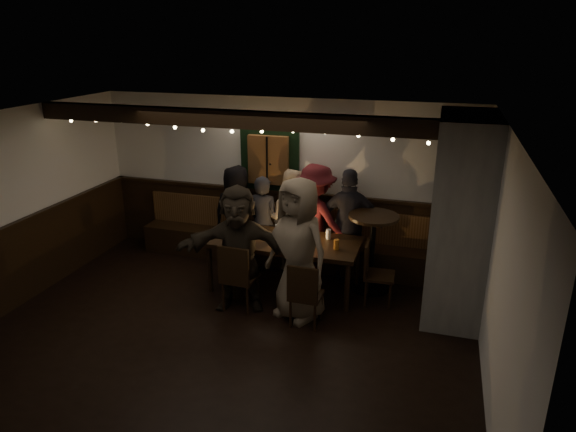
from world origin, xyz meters
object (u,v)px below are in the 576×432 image
(high_top, at_px, (372,243))
(person_g, at_px, (298,250))
(person_b, at_px, (263,222))
(person_e, at_px, (349,224))
(chair_near_left, at_px, (237,274))
(chair_near_right, at_px, (304,292))
(person_c, at_px, (291,219))
(person_d, at_px, (315,220))
(person_a, at_px, (237,215))
(person_f, at_px, (238,248))
(dining_table, at_px, (284,244))
(chair_end, at_px, (373,269))

(high_top, xyz_separation_m, person_g, (-0.80, -1.04, 0.23))
(person_b, height_order, person_e, person_e)
(chair_near_left, bearing_deg, person_b, 95.58)
(chair_near_right, bearing_deg, chair_near_left, 171.49)
(person_c, relative_size, person_d, 0.93)
(high_top, height_order, person_b, person_b)
(person_a, distance_m, person_b, 0.46)
(chair_near_right, relative_size, person_a, 0.54)
(person_e, bearing_deg, person_f, 37.46)
(person_a, bearing_deg, person_e, 178.79)
(chair_near_left, relative_size, person_c, 0.59)
(person_a, bearing_deg, person_g, 134.36)
(person_b, relative_size, person_f, 0.87)
(person_c, bearing_deg, chair_near_right, 110.95)
(person_b, bearing_deg, person_e, -178.78)
(chair_near_left, height_order, person_c, person_c)
(dining_table, relative_size, person_b, 1.44)
(chair_end, xyz_separation_m, high_top, (-0.08, 0.41, 0.21))
(person_c, bearing_deg, chair_near_left, 78.69)
(dining_table, relative_size, person_c, 1.34)
(chair_near_left, bearing_deg, chair_near_right, -8.51)
(chair_near_right, bearing_deg, person_f, 165.75)
(dining_table, relative_size, chair_near_right, 2.47)
(dining_table, distance_m, high_top, 1.25)
(person_c, distance_m, person_e, 0.92)
(chair_near_left, relative_size, person_d, 0.55)
(chair_near_right, relative_size, person_g, 0.46)
(dining_table, distance_m, chair_near_left, 0.88)
(person_d, bearing_deg, chair_near_right, 119.03)
(chair_near_left, relative_size, person_e, 0.56)
(high_top, height_order, person_a, person_a)
(person_c, relative_size, person_e, 0.95)
(person_b, relative_size, person_c, 0.93)
(dining_table, bearing_deg, person_c, 99.06)
(person_a, distance_m, person_c, 0.87)
(chair_near_right, distance_m, person_f, 1.06)
(dining_table, height_order, chair_end, dining_table)
(high_top, xyz_separation_m, person_d, (-0.91, 0.30, 0.14))
(chair_end, height_order, person_d, person_d)
(chair_end, distance_m, high_top, 0.47)
(chair_end, distance_m, person_c, 1.63)
(person_c, bearing_deg, dining_table, 98.15)
(person_d, distance_m, person_f, 1.52)
(chair_near_right, height_order, person_g, person_g)
(high_top, bearing_deg, chair_near_right, -116.59)
(person_a, xyz_separation_m, person_b, (0.45, -0.06, -0.05))
(dining_table, height_order, person_a, person_a)
(person_a, bearing_deg, person_c, -177.06)
(chair_near_left, xyz_separation_m, person_a, (-0.59, 1.47, 0.26))
(person_a, relative_size, person_c, 1.00)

